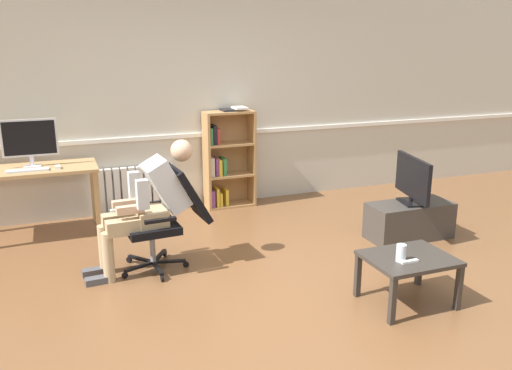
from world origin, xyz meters
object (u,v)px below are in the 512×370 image
(tv_stand, at_px, (409,220))
(drinking_glass, at_px, (401,253))
(radiator, at_px, (137,190))
(office_chair, at_px, (169,214))
(imac_monitor, at_px, (30,140))
(bookshelf, at_px, (226,160))
(keyboard, at_px, (28,170))
(computer_mouse, at_px, (58,167))
(spare_remote, at_px, (410,261))
(tv_screen, at_px, (413,179))
(coffee_table, at_px, (408,263))
(person_seated, at_px, (148,203))
(computer_desk, at_px, (32,178))

(tv_stand, bearing_deg, drinking_glass, -129.61)
(radiator, height_order, office_chair, office_chair)
(imac_monitor, height_order, radiator, imac_monitor)
(office_chair, height_order, drinking_glass, office_chair)
(bookshelf, xyz_separation_m, drinking_glass, (0.43, -3.08, -0.13))
(keyboard, bearing_deg, computer_mouse, 3.90)
(spare_remote, bearing_deg, tv_screen, -36.24)
(office_chair, distance_m, coffee_table, 2.16)
(drinking_glass, distance_m, spare_remote, 0.09)
(person_seated, bearing_deg, spare_remote, 45.17)
(office_chair, bearing_deg, computer_mouse, -146.89)
(computer_mouse, xyz_separation_m, tv_stand, (3.47, -1.39, -0.58))
(computer_desk, height_order, bookshelf, bookshelf)
(radiator, distance_m, tv_stand, 3.22)
(bookshelf, distance_m, tv_screen, 2.34)
(computer_mouse, distance_m, bookshelf, 2.04)
(radiator, bearing_deg, spare_remote, -63.65)
(imac_monitor, xyz_separation_m, spare_remote, (2.72, -2.91, -0.64))
(person_seated, distance_m, spare_remote, 2.30)
(computer_mouse, height_order, radiator, computer_mouse)
(computer_desk, xyz_separation_m, bookshelf, (2.26, 0.29, -0.05))
(bookshelf, height_order, spare_remote, bookshelf)
(radiator, distance_m, drinking_glass, 3.54)
(keyboard, distance_m, coffee_table, 3.86)
(person_seated, height_order, tv_screen, person_seated)
(office_chair, bearing_deg, bookshelf, 142.30)
(tv_screen, bearing_deg, computer_mouse, 80.80)
(radiator, height_order, tv_stand, radiator)
(office_chair, relative_size, spare_remote, 6.33)
(computer_desk, xyz_separation_m, person_seated, (1.00, -1.34, -0.01))
(keyboard, height_order, radiator, keyboard)
(keyboard, bearing_deg, person_seated, -49.41)
(keyboard, bearing_deg, office_chair, -44.45)
(keyboard, relative_size, coffee_table, 0.61)
(keyboard, bearing_deg, computer_desk, 79.28)
(person_seated, bearing_deg, computer_mouse, -153.05)
(computer_desk, relative_size, person_seated, 1.12)
(imac_monitor, bearing_deg, computer_desk, -102.48)
(tv_stand, xyz_separation_m, drinking_glass, (-1.05, -1.27, 0.28))
(coffee_table, height_order, spare_remote, spare_remote)
(bookshelf, relative_size, tv_screen, 1.68)
(computer_mouse, height_order, bookshelf, bookshelf)
(imac_monitor, distance_m, person_seated, 1.77)
(office_chair, height_order, person_seated, person_seated)
(radiator, distance_m, tv_screen, 3.24)
(radiator, height_order, spare_remote, radiator)
(office_chair, distance_m, tv_screen, 2.57)
(computer_mouse, bearing_deg, tv_stand, -21.88)
(computer_desk, relative_size, computer_mouse, 13.40)
(bookshelf, relative_size, office_chair, 1.34)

